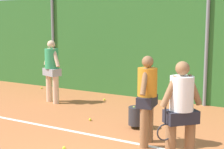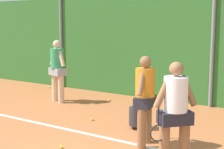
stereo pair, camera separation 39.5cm
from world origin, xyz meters
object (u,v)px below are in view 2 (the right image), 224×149
at_px(player_backcourt_far, 57,67).
at_px(tennis_ball_6, 92,119).
at_px(tennis_ball_7, 61,147).
at_px(tennis_ball_9, 50,87).
at_px(tennis_ball_1, 110,100).
at_px(player_foreground_near, 175,111).
at_px(ball_hopper, 137,116).
at_px(player_midcourt, 145,96).

distance_m(player_backcourt_far, tennis_ball_6, 2.58).
bearing_deg(player_backcourt_far, tennis_ball_6, -10.16).
xyz_separation_m(tennis_ball_7, tennis_ball_9, (-4.53, 4.47, 0.00)).
height_order(tennis_ball_1, tennis_ball_7, same).
bearing_deg(tennis_ball_1, tennis_ball_7, -69.20).
xyz_separation_m(player_foreground_near, player_backcourt_far, (-4.95, 2.71, 0.05)).
distance_m(tennis_ball_6, tennis_ball_7, 1.99).
bearing_deg(tennis_ball_9, tennis_ball_6, -33.76).
bearing_deg(player_foreground_near, ball_hopper, -92.72).
bearing_deg(tennis_ball_6, tennis_ball_7, -70.83).
relative_size(player_midcourt, player_backcourt_far, 0.94).
height_order(player_backcourt_far, tennis_ball_1, player_backcourt_far).
bearing_deg(tennis_ball_7, tennis_ball_9, 135.36).
distance_m(player_foreground_near, tennis_ball_1, 5.32).
xyz_separation_m(player_midcourt, tennis_ball_1, (-2.75, 2.90, -0.96)).
bearing_deg(tennis_ball_9, player_foreground_near, -31.99).
relative_size(player_foreground_near, ball_hopper, 3.52).
xyz_separation_m(tennis_ball_1, tennis_ball_7, (1.50, -3.96, 0.00)).
height_order(player_midcourt, player_backcourt_far, player_backcourt_far).
distance_m(player_midcourt, player_backcourt_far, 4.43).
bearing_deg(ball_hopper, tennis_ball_9, 153.52).
relative_size(player_foreground_near, tennis_ball_1, 27.33).
distance_m(player_foreground_near, tennis_ball_7, 2.42).
bearing_deg(tennis_ball_1, ball_hopper, -44.22).
bearing_deg(player_midcourt, tennis_ball_9, 50.91).
bearing_deg(tennis_ball_9, ball_hopper, -26.48).
relative_size(tennis_ball_1, tennis_ball_9, 1.00).
height_order(player_midcourt, tennis_ball_1, player_midcourt).
height_order(player_foreground_near, tennis_ball_9, player_foreground_near).
bearing_deg(player_foreground_near, tennis_ball_1, -91.85).
bearing_deg(tennis_ball_6, player_midcourt, -23.36).
distance_m(player_foreground_near, tennis_ball_9, 7.99).
bearing_deg(tennis_ball_1, player_backcourt_far, -141.64).
height_order(player_backcourt_far, ball_hopper, player_backcourt_far).
relative_size(ball_hopper, tennis_ball_1, 7.78).
bearing_deg(tennis_ball_7, tennis_ball_6, 109.17).
xyz_separation_m(player_foreground_near, player_midcourt, (-0.96, 0.79, -0.01)).
relative_size(tennis_ball_7, tennis_ball_9, 1.00).
height_order(player_backcourt_far, tennis_ball_9, player_backcourt_far).
xyz_separation_m(player_foreground_near, tennis_ball_1, (-3.71, 3.69, -0.98)).
relative_size(player_foreground_near, tennis_ball_7, 27.33).
height_order(player_foreground_near, tennis_ball_6, player_foreground_near).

